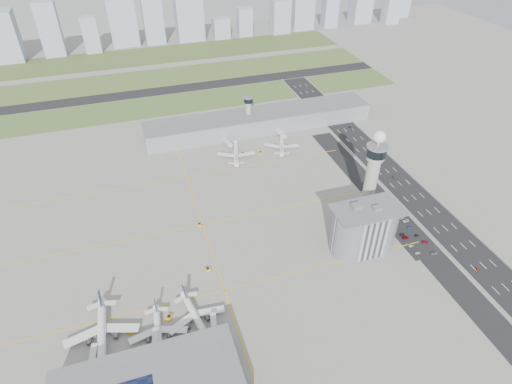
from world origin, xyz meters
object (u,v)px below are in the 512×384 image
object	(u,v)px
tug_0	(128,332)
jet_bridge_far_0	(224,140)
car_lot_2	(406,237)
car_lot_10	(406,221)
secondary_tower	(248,110)
car_lot_4	(395,225)
car_lot_7	(425,242)
admin_building	(364,229)
jet_bridge_near_1	(155,355)
tug_5	(260,153)
car_lot_3	(402,234)
control_tower	(373,171)
airplane_near_a	(101,331)
jet_bridge_far_1	(277,132)
airplane_near_c	(196,316)
tug_3	(199,224)
car_lot_1	(411,246)
car_hw_0	(477,270)
car_lot_5	(386,218)
car_hw_2	(350,127)
airplane_near_b	(158,332)
car_lot_11	(403,218)
airplane_far_a	(236,150)
jet_bridge_near_2	(215,338)
car_lot_9	(410,228)
car_hw_4	(312,105)
tug_2	(208,269)
car_hw_1	(394,177)
tug_1	(169,317)
airplane_far_b	(282,142)
car_lot_6	(434,253)
car_lot_0	(418,253)
jet_bridge_near_0	(91,373)
tug_4	(222,153)

from	to	relation	value
tug_0	jet_bridge_far_0	bearing A→B (deg)	-146.07
car_lot_2	car_lot_10	distance (m)	17.35
secondary_tower	jet_bridge_far_0	distance (m)	36.91
car_lot_4	car_lot_7	bearing A→B (deg)	-146.78
admin_building	jet_bridge_near_1	size ratio (longest dim) A/B	3.00
tug_5	car_lot_3	world-z (taller)	tug_5
control_tower	airplane_near_a	xyz separation A→B (m)	(-179.40, -49.49, -28.74)
jet_bridge_far_1	car_lot_2	xyz separation A→B (m)	(31.84, -156.13, -2.22)
airplane_near_c	tug_3	distance (m)	78.62
admin_building	car_lot_1	xyz separation A→B (m)	(30.91, -9.99, -14.75)
control_tower	tug_0	distance (m)	177.28
car_lot_3	car_hw_0	xyz separation A→B (m)	(25.08, -41.33, 0.00)
car_lot_5	car_hw_2	size ratio (longest dim) A/B	0.86
car_lot_4	airplane_near_a	bearing A→B (deg)	107.98
airplane_near_b	tug_0	size ratio (longest dim) A/B	10.96
admin_building	jet_bridge_far_1	distance (m)	154.50
car_lot_2	car_lot_11	xyz separation A→B (m)	(9.24, 17.49, -0.07)
airplane_far_a	jet_bridge_near_2	distance (m)	178.75
jet_bridge_near_2	car_lot_4	world-z (taller)	jet_bridge_near_2
jet_bridge_near_1	car_lot_11	distance (m)	184.30
airplane_near_a	car_lot_4	bearing A→B (deg)	101.11
car_lot_9	car_hw_4	xyz separation A→B (m)	(14.98, 194.90, 0.04)
tug_2	car_hw_4	xyz separation A→B (m)	(152.87, 189.83, -0.31)
car_lot_2	car_lot_9	size ratio (longest dim) A/B	1.23
tug_0	car_lot_2	size ratio (longest dim) A/B	0.72
car_hw_1	car_hw_2	world-z (taller)	car_hw_1
tug_0	car_lot_2	world-z (taller)	tug_0
car_hw_1	car_lot_3	bearing A→B (deg)	-108.77
tug_1	car_hw_0	xyz separation A→B (m)	(181.75, -22.61, -0.50)
airplane_far_b	jet_bridge_far_0	world-z (taller)	airplane_far_b
car_lot_5	car_hw_1	bearing A→B (deg)	-47.10
tug_2	car_lot_10	world-z (taller)	tug_2
car_lot_5	car_hw_4	bearing A→B (deg)	-16.74
airplane_far_b	tug_5	bearing A→B (deg)	121.80
car_lot_3	car_lot_5	world-z (taller)	car_lot_5
control_tower	tug_3	bearing A→B (deg)	169.13
tug_0	car_hw_0	distance (m)	204.23
car_lot_10	car_lot_11	distance (m)	3.31
car_lot_6	car_hw_2	distance (m)	167.03
airplane_far_a	secondary_tower	bearing A→B (deg)	-14.63
tug_0	car_lot_2	xyz separation A→B (m)	(178.46, 17.94, -0.32)
car_lot_0	car_lot_10	bearing A→B (deg)	-19.58
car_lot_9	car_hw_4	world-z (taller)	car_hw_4
airplane_near_a	jet_bridge_far_0	distance (m)	205.13
jet_bridge_near_0	jet_bridge_near_1	world-z (taller)	same
jet_bridge_near_2	car_hw_2	size ratio (longest dim) A/B	3.32
tug_3	tug_4	size ratio (longest dim) A/B	0.81
tug_1	car_lot_3	distance (m)	157.79
jet_bridge_near_2	tug_2	distance (m)	49.64
jet_bridge_near_1	car_lot_9	size ratio (longest dim) A/B	3.81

